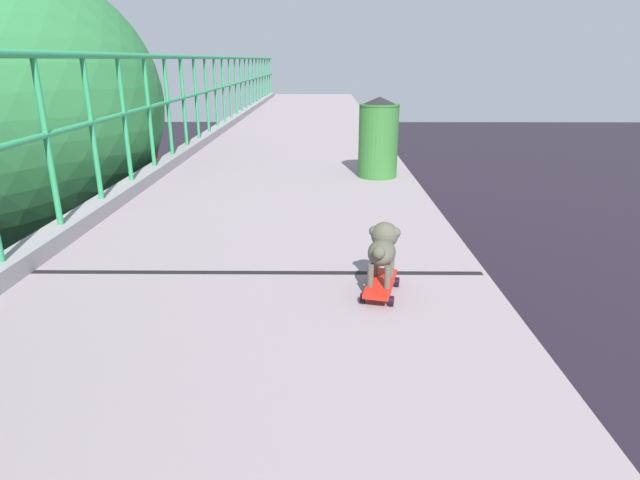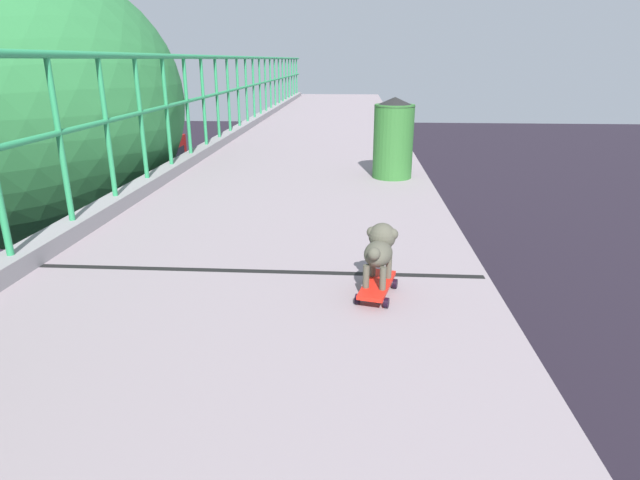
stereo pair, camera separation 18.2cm
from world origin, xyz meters
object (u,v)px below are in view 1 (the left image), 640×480
Objects in this scene: car_black_fifth at (54,333)px; city_bus at (93,181)px; toy_skateboard at (381,284)px; litter_bin at (378,137)px; small_dog at (383,246)px.

car_black_fifth is 0.43× the size of city_bus.
litter_bin reaches higher than toy_skateboard.
small_dog is at bearing -62.05° from city_bus.
car_black_fifth is at bearing 129.48° from small_dog.
city_bus is at bearing 117.95° from small_dog.
small_dog reaches higher than city_bus.
small_dog is at bearing -50.52° from car_black_fifth.
small_dog is (10.58, -19.94, 4.07)m from city_bus.
small_dog reaches higher than toy_skateboard.
car_black_fifth is 10.04m from litter_bin.
car_black_fifth is 12.48m from city_bus.
small_dog is (0.01, 0.04, 0.22)m from toy_skateboard.
city_bus is 24.48× the size of toy_skateboard.
car_black_fifth is 11.70m from small_dog.
small_dog is at bearing -94.94° from litter_bin.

